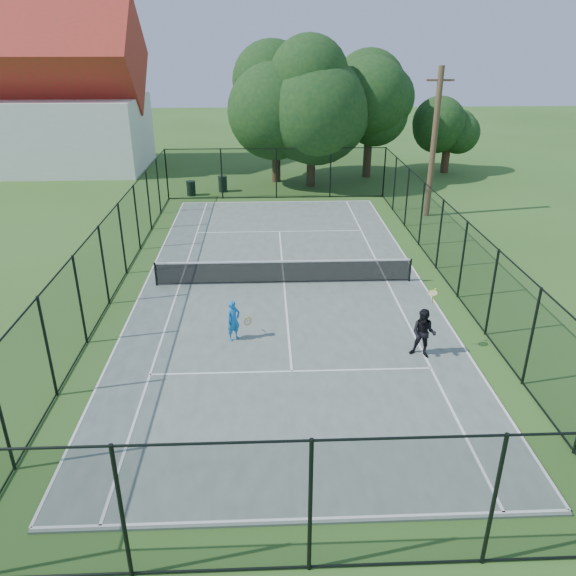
{
  "coord_description": "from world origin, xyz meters",
  "views": [
    {
      "loc": [
        -0.69,
        -20.3,
        9.02
      ],
      "look_at": [
        0.03,
        -3.0,
        1.2
      ],
      "focal_mm": 35.0,
      "sensor_mm": 36.0,
      "label": 1
    }
  ],
  "objects_px": {
    "utility_pole": "(434,143)",
    "player_black": "(424,333)",
    "trash_bin_left": "(191,188)",
    "player_blue": "(234,320)",
    "trash_bin_right": "(223,184)",
    "tennis_net": "(284,271)"
  },
  "relations": [
    {
      "from": "tennis_net",
      "to": "utility_pole",
      "type": "height_order",
      "value": "utility_pole"
    },
    {
      "from": "player_black",
      "to": "trash_bin_right",
      "type": "bearing_deg",
      "value": 109.84
    },
    {
      "from": "trash_bin_left",
      "to": "player_blue",
      "type": "height_order",
      "value": "player_blue"
    },
    {
      "from": "trash_bin_left",
      "to": "player_blue",
      "type": "distance_m",
      "value": 18.54
    },
    {
      "from": "player_blue",
      "to": "tennis_net",
      "type": "bearing_deg",
      "value": 68.21
    },
    {
      "from": "utility_pole",
      "to": "player_black",
      "type": "distance_m",
      "value": 15.56
    },
    {
      "from": "trash_bin_right",
      "to": "player_black",
      "type": "height_order",
      "value": "player_black"
    },
    {
      "from": "trash_bin_right",
      "to": "player_black",
      "type": "distance_m",
      "value": 21.63
    },
    {
      "from": "trash_bin_left",
      "to": "utility_pole",
      "type": "xyz_separation_m",
      "value": [
        13.35,
        -4.8,
        3.45
      ]
    },
    {
      "from": "utility_pole",
      "to": "player_blue",
      "type": "xyz_separation_m",
      "value": [
        -9.89,
        -13.41,
        -3.16
      ]
    },
    {
      "from": "trash_bin_right",
      "to": "tennis_net",
      "type": "bearing_deg",
      "value": -77.16
    },
    {
      "from": "player_blue",
      "to": "player_black",
      "type": "xyz_separation_m",
      "value": [
        5.76,
        -1.28,
        0.11
      ]
    },
    {
      "from": "trash_bin_left",
      "to": "trash_bin_right",
      "type": "distance_m",
      "value": 2.07
    },
    {
      "from": "tennis_net",
      "to": "trash_bin_right",
      "type": "xyz_separation_m",
      "value": [
        -3.34,
        14.65,
        -0.08
      ]
    },
    {
      "from": "trash_bin_left",
      "to": "player_black",
      "type": "bearing_deg",
      "value": -64.67
    },
    {
      "from": "utility_pole",
      "to": "player_black",
      "type": "bearing_deg",
      "value": -105.68
    },
    {
      "from": "player_blue",
      "to": "trash_bin_left",
      "type": "bearing_deg",
      "value": 100.77
    },
    {
      "from": "utility_pole",
      "to": "player_black",
      "type": "xyz_separation_m",
      "value": [
        -4.12,
        -14.69,
        -3.06
      ]
    },
    {
      "from": "player_blue",
      "to": "trash_bin_right",
      "type": "bearing_deg",
      "value": 94.73
    },
    {
      "from": "utility_pole",
      "to": "trash_bin_right",
      "type": "bearing_deg",
      "value": 153.77
    },
    {
      "from": "trash_bin_left",
      "to": "utility_pole",
      "type": "height_order",
      "value": "utility_pole"
    },
    {
      "from": "utility_pole",
      "to": "tennis_net",
      "type": "bearing_deg",
      "value": -132.07
    }
  ]
}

